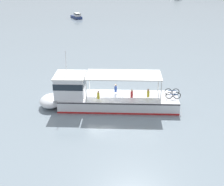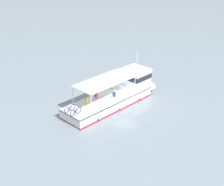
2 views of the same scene
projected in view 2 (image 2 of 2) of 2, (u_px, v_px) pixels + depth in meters
name	position (u px, v px, depth m)	size (l,w,h in m)	color
ground_plane	(125.00, 103.00, 36.31)	(400.00, 400.00, 0.00)	gray
ferry_main	(118.00, 93.00, 36.22)	(10.64, 11.65, 5.32)	silver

